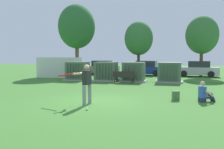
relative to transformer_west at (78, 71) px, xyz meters
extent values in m
plane|color=#3D752D|center=(4.55, -8.98, -0.79)|extent=(96.00, 96.00, 0.00)
cube|color=silver|center=(-2.60, 1.52, 0.21)|extent=(4.80, 0.12, 2.00)
cube|color=#9E9B93|center=(0.00, 0.01, -0.73)|extent=(2.10, 1.70, 0.12)
cube|color=#567056|center=(0.00, 0.01, 0.08)|extent=(1.80, 1.40, 1.50)
cube|color=#495F49|center=(-0.64, -0.75, 0.08)|extent=(0.06, 0.12, 1.27)
cube|color=#495F49|center=(-0.38, -0.75, 0.08)|extent=(0.06, 0.12, 1.27)
cube|color=#495F49|center=(-0.13, -0.75, 0.08)|extent=(0.06, 0.12, 1.27)
cube|color=#495F49|center=(0.13, -0.75, 0.08)|extent=(0.06, 0.12, 1.27)
cube|color=#495F49|center=(0.38, -0.75, 0.08)|extent=(0.06, 0.12, 1.27)
cube|color=#495F49|center=(0.64, -0.75, 0.08)|extent=(0.06, 0.12, 1.27)
cube|color=#9E9B93|center=(2.59, 0.09, -0.73)|extent=(2.10, 1.70, 0.12)
cube|color=#567056|center=(2.59, 0.09, 0.08)|extent=(1.80, 1.40, 1.50)
cube|color=#495F49|center=(1.95, -0.67, 0.08)|extent=(0.06, 0.12, 1.27)
cube|color=#495F49|center=(2.20, -0.67, 0.08)|extent=(0.06, 0.12, 1.27)
cube|color=#495F49|center=(2.46, -0.67, 0.08)|extent=(0.06, 0.12, 1.27)
cube|color=#495F49|center=(2.71, -0.67, 0.08)|extent=(0.06, 0.12, 1.27)
cube|color=#495F49|center=(2.97, -0.67, 0.08)|extent=(0.06, 0.12, 1.27)
cube|color=#495F49|center=(3.22, -0.67, 0.08)|extent=(0.06, 0.12, 1.27)
cube|color=#9E9B93|center=(4.99, 0.06, -0.73)|extent=(2.10, 1.70, 0.12)
cube|color=#567056|center=(4.99, 0.06, 0.08)|extent=(1.80, 1.40, 1.50)
cube|color=#495F49|center=(4.36, -0.70, 0.08)|extent=(0.06, 0.12, 1.27)
cube|color=#495F49|center=(4.61, -0.70, 0.08)|extent=(0.06, 0.12, 1.27)
cube|color=#495F49|center=(4.87, -0.70, 0.08)|extent=(0.06, 0.12, 1.27)
cube|color=#495F49|center=(5.12, -0.70, 0.08)|extent=(0.06, 0.12, 1.27)
cube|color=#495F49|center=(5.38, -0.70, 0.08)|extent=(0.06, 0.12, 1.27)
cube|color=#495F49|center=(5.63, -0.70, 0.08)|extent=(0.06, 0.12, 1.27)
cube|color=#9E9B93|center=(7.85, 0.21, -0.73)|extent=(2.10, 1.70, 0.12)
cube|color=#567056|center=(7.85, 0.21, 0.08)|extent=(1.80, 1.40, 1.50)
cube|color=#495F49|center=(7.21, -0.55, 0.08)|extent=(0.06, 0.12, 1.27)
cube|color=#495F49|center=(7.47, -0.55, 0.08)|extent=(0.06, 0.12, 1.27)
cube|color=#495F49|center=(7.72, -0.55, 0.08)|extent=(0.06, 0.12, 1.27)
cube|color=#495F49|center=(7.98, -0.55, 0.08)|extent=(0.06, 0.12, 1.27)
cube|color=#495F49|center=(8.23, -0.55, 0.08)|extent=(0.06, 0.12, 1.27)
cube|color=#495F49|center=(8.49, -0.55, 0.08)|extent=(0.06, 0.12, 1.27)
cube|color=#2D2823|center=(4.36, -0.98, -0.34)|extent=(1.84, 0.81, 0.05)
cube|color=#2D2823|center=(4.32, -1.15, -0.09)|extent=(1.76, 0.46, 0.44)
cylinder|color=#2D2823|center=(3.65, -0.66, -0.58)|extent=(0.06, 0.06, 0.42)
cylinder|color=#2D2823|center=(5.14, -1.02, -0.58)|extent=(0.06, 0.06, 0.42)
cylinder|color=#2D2823|center=(3.58, -0.94, -0.58)|extent=(0.06, 0.06, 0.42)
cylinder|color=#2D2823|center=(5.07, -1.29, -0.58)|extent=(0.06, 0.06, 0.42)
cylinder|color=gray|center=(4.38, -9.86, -0.35)|extent=(0.16, 0.16, 0.88)
cylinder|color=gray|center=(4.46, -9.39, -0.35)|extent=(0.16, 0.16, 0.88)
cube|color=#262628|center=(4.42, -9.62, 0.39)|extent=(0.30, 0.43, 0.60)
sphere|color=tan|center=(4.42, -9.62, 0.84)|extent=(0.23, 0.23, 0.23)
cylinder|color=tan|center=(4.03, -9.65, 0.55)|extent=(0.34, 0.52, 0.09)
cylinder|color=tan|center=(4.06, -9.48, 0.55)|extent=(0.19, 0.55, 0.09)
cylinder|color=red|center=(3.38, -9.46, 0.48)|extent=(0.85, 0.20, 0.21)
sphere|color=red|center=(3.80, -9.52, 0.55)|extent=(0.08, 0.08, 0.08)
sphere|color=white|center=(4.78, -10.61, -0.74)|extent=(0.09, 0.09, 0.09)
cube|color=#282D4C|center=(9.34, -7.77, -0.69)|extent=(0.34, 0.40, 0.20)
cube|color=#3359B2|center=(9.34, -7.77, -0.33)|extent=(0.33, 0.41, 0.52)
sphere|color=#DBAD89|center=(9.34, -7.77, 0.06)|extent=(0.22, 0.22, 0.22)
cylinder|color=#282D4C|center=(9.52, -7.60, -0.57)|extent=(0.47, 0.28, 0.13)
cylinder|color=#282D4C|center=(9.73, -7.52, -0.56)|extent=(0.32, 0.21, 0.46)
cylinder|color=#282D4C|center=(9.59, -7.79, -0.57)|extent=(0.47, 0.28, 0.13)
cylinder|color=#282D4C|center=(9.80, -7.71, -0.56)|extent=(0.32, 0.21, 0.46)
cylinder|color=#DBAD89|center=(9.47, -7.48, -0.37)|extent=(0.42, 0.22, 0.32)
cylinder|color=#DBAD89|center=(9.63, -7.91, -0.37)|extent=(0.42, 0.22, 0.32)
cube|color=#4C723F|center=(8.17, -7.64, -0.57)|extent=(0.37, 0.30, 0.44)
cube|color=#3D5B33|center=(8.12, -7.52, -0.63)|extent=(0.23, 0.14, 0.22)
cylinder|color=brown|center=(-2.37, 5.60, 0.90)|extent=(0.41, 0.41, 3.37)
ellipsoid|color=#2D6633|center=(-2.37, 5.60, 4.67)|extent=(4.15, 4.15, 4.92)
cylinder|color=#4C3828|center=(4.55, 6.36, 0.47)|extent=(0.31, 0.31, 2.51)
ellipsoid|color=#387038|center=(4.55, 6.36, 3.28)|extent=(3.09, 3.09, 3.67)
cylinder|color=brown|center=(11.02, 6.29, 0.53)|extent=(0.33, 0.33, 2.64)
ellipsoid|color=#387038|center=(11.02, 6.29, 3.50)|extent=(3.25, 3.25, 3.86)
cube|color=gray|center=(0.00, 7.08, -0.21)|extent=(4.22, 1.74, 0.80)
cube|color=#262B33|center=(0.15, 7.08, 0.51)|extent=(2.12, 1.58, 0.64)
cylinder|color=black|center=(-1.31, 6.24, -0.47)|extent=(0.64, 0.23, 0.64)
cylinder|color=black|center=(-1.29, 7.94, -0.47)|extent=(0.64, 0.23, 0.64)
cylinder|color=black|center=(1.30, 6.21, -0.47)|extent=(0.64, 0.23, 0.64)
cylinder|color=black|center=(1.31, 7.91, -0.47)|extent=(0.64, 0.23, 0.64)
cube|color=navy|center=(5.24, 6.76, -0.21)|extent=(4.33, 2.06, 0.80)
cube|color=#262B33|center=(5.39, 6.74, 0.51)|extent=(2.23, 1.74, 0.64)
cylinder|color=black|center=(3.87, 6.02, -0.47)|extent=(0.66, 0.28, 0.64)
cylinder|color=black|center=(4.02, 7.72, -0.47)|extent=(0.66, 0.28, 0.64)
cylinder|color=black|center=(6.47, 5.79, -0.47)|extent=(0.66, 0.28, 0.64)
cylinder|color=black|center=(6.62, 7.49, -0.47)|extent=(0.66, 0.28, 0.64)
cube|color=#B2B2B7|center=(10.72, 6.66, -0.21)|extent=(4.36, 2.15, 0.80)
cube|color=#262B33|center=(10.86, 6.65, 0.51)|extent=(2.26, 1.78, 0.64)
cylinder|color=black|center=(9.33, 5.96, -0.47)|extent=(0.66, 0.29, 0.64)
cylinder|color=black|center=(9.51, 7.65, -0.47)|extent=(0.66, 0.29, 0.64)
cylinder|color=black|center=(11.92, 5.68, -0.47)|extent=(0.66, 0.29, 0.64)
cylinder|color=black|center=(12.10, 7.37, -0.47)|extent=(0.66, 0.29, 0.64)
camera|label=1|loc=(7.84, -18.90, 1.29)|focal=36.90mm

